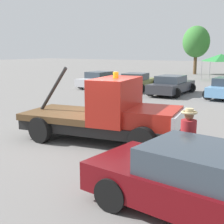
# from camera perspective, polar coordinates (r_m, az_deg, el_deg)

# --- Properties ---
(ground_plane) EXTENTS (160.00, 160.00, 0.00)m
(ground_plane) POSITION_cam_1_polar(r_m,az_deg,el_deg) (10.93, -2.21, -5.13)
(ground_plane) COLOR slate
(tow_truck) EXTENTS (5.75, 3.03, 2.51)m
(tow_truck) POSITION_cam_1_polar(r_m,az_deg,el_deg) (10.57, -0.59, -0.48)
(tow_truck) COLOR black
(tow_truck) RESTS_ON ground
(foreground_car) EXTENTS (5.07, 2.36, 1.34)m
(foreground_car) POSITION_cam_1_polar(r_m,az_deg,el_deg) (6.13, 17.70, -12.70)
(foreground_car) COLOR #5B0A0F
(foreground_car) RESTS_ON ground
(person_near_truck) EXTENTS (0.38, 0.38, 1.73)m
(person_near_truck) POSITION_cam_1_polar(r_m,az_deg,el_deg) (7.72, 13.74, -4.56)
(person_near_truck) COLOR #38383D
(person_near_truck) RESTS_ON ground
(parked_car_silver) EXTENTS (2.40, 4.68, 1.34)m
(parked_car_silver) POSITION_cam_1_polar(r_m,az_deg,el_deg) (26.09, -2.15, 5.90)
(parked_car_silver) COLOR #B7B7BC
(parked_car_silver) RESTS_ON ground
(parked_car_olive) EXTENTS (2.84, 4.60, 1.34)m
(parked_car_olive) POSITION_cam_1_polar(r_m,az_deg,el_deg) (24.41, 4.43, 5.50)
(parked_car_olive) COLOR olive
(parked_car_olive) RESTS_ON ground
(parked_car_charcoal) EXTENTS (2.58, 4.95, 1.34)m
(parked_car_charcoal) POSITION_cam_1_polar(r_m,az_deg,el_deg) (22.45, 10.82, 4.84)
(parked_car_charcoal) COLOR #2D2D33
(parked_car_charcoal) RESTS_ON ground
(canopy_tent_green) EXTENTS (3.05, 3.05, 2.70)m
(canopy_tent_green) POSITION_cam_1_polar(r_m,az_deg,el_deg) (34.26, 19.31, 9.35)
(canopy_tent_green) COLOR #9E9EA3
(canopy_tent_green) RESTS_ON ground
(tree_left) EXTENTS (3.43, 3.43, 6.12)m
(tree_left) POSITION_cam_1_polar(r_m,az_deg,el_deg) (42.18, 15.15, 12.27)
(tree_left) COLOR brown
(tree_left) RESTS_ON ground
(traffic_cone) EXTENTS (0.40, 0.40, 0.55)m
(traffic_cone) POSITION_cam_1_polar(r_m,az_deg,el_deg) (14.54, 4.60, 0.00)
(traffic_cone) COLOR black
(traffic_cone) RESTS_ON ground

